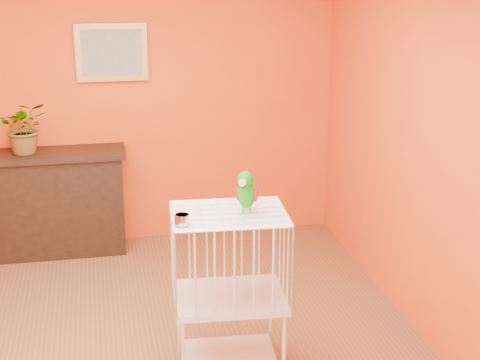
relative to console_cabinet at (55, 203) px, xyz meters
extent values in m
plane|color=#DC4F14|center=(0.56, 0.22, 0.83)|extent=(4.00, 0.00, 4.00)
plane|color=#DC4F14|center=(2.56, -2.03, 0.83)|extent=(0.00, 4.50, 4.50)
cube|color=black|center=(0.00, 0.00, -0.03)|extent=(1.18, 0.39, 0.89)
cube|color=black|center=(0.00, 0.00, 0.44)|extent=(1.26, 0.45, 0.05)
cube|color=black|center=(0.00, -0.17, -0.03)|extent=(0.83, 0.02, 0.44)
cube|color=#501C16|center=(-0.24, -0.05, -0.12)|extent=(0.05, 0.18, 0.28)
cube|color=#3A4C26|center=(-0.17, -0.05, -0.12)|extent=(0.05, 0.18, 0.28)
cube|color=#501C16|center=(-0.08, -0.05, -0.12)|extent=(0.05, 0.18, 0.28)
cube|color=#3A4C26|center=(0.02, -0.05, -0.12)|extent=(0.05, 0.18, 0.28)
cube|color=#501C16|center=(0.12, -0.05, -0.12)|extent=(0.05, 0.18, 0.28)
imported|color=#26722D|center=(-0.20, 0.02, 0.64)|extent=(0.46, 0.49, 0.35)
cube|color=#A88D3C|center=(0.56, 0.19, 1.28)|extent=(0.62, 0.03, 0.50)
cube|color=gray|center=(0.56, 0.18, 1.28)|extent=(0.52, 0.01, 0.40)
cube|color=silver|center=(1.16, -2.18, -0.38)|extent=(0.62, 0.49, 0.02)
cube|color=silver|center=(1.16, -2.18, 0.03)|extent=(0.73, 0.58, 0.04)
cube|color=silver|center=(1.16, -2.18, 0.60)|extent=(0.73, 0.58, 0.01)
cylinder|color=silver|center=(0.83, -2.39, -0.23)|extent=(0.03, 0.03, 0.48)
cylinder|color=silver|center=(1.45, -2.44, -0.23)|extent=(0.03, 0.03, 0.48)
cylinder|color=silver|center=(0.86, -1.92, -0.23)|extent=(0.03, 0.03, 0.48)
cylinder|color=silver|center=(1.49, -1.96, -0.23)|extent=(0.03, 0.03, 0.48)
cylinder|color=silver|center=(0.85, -2.33, 0.64)|extent=(0.09, 0.09, 0.06)
cylinder|color=#59544C|center=(1.24, -2.20, 0.62)|extent=(0.01, 0.01, 0.04)
cylinder|color=#59544C|center=(1.28, -2.22, 0.62)|extent=(0.01, 0.01, 0.04)
ellipsoid|color=#058B02|center=(1.26, -2.21, 0.72)|extent=(0.17, 0.19, 0.20)
ellipsoid|color=#058B02|center=(1.25, -2.24, 0.83)|extent=(0.13, 0.14, 0.10)
cone|color=orange|center=(1.23, -2.28, 0.82)|extent=(0.07, 0.08, 0.06)
cone|color=black|center=(1.23, -2.27, 0.80)|extent=(0.03, 0.03, 0.03)
sphere|color=black|center=(1.21, -2.24, 0.84)|extent=(0.01, 0.01, 0.01)
sphere|color=black|center=(1.27, -2.27, 0.84)|extent=(0.01, 0.01, 0.01)
ellipsoid|color=#A50C0C|center=(1.22, -2.18, 0.71)|extent=(0.05, 0.06, 0.07)
ellipsoid|color=navy|center=(1.32, -2.23, 0.71)|extent=(0.05, 0.06, 0.07)
cone|color=#058B02|center=(1.29, -2.15, 0.66)|extent=(0.12, 0.15, 0.11)
camera|label=1|loc=(0.40, -6.32, 2.14)|focal=55.00mm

